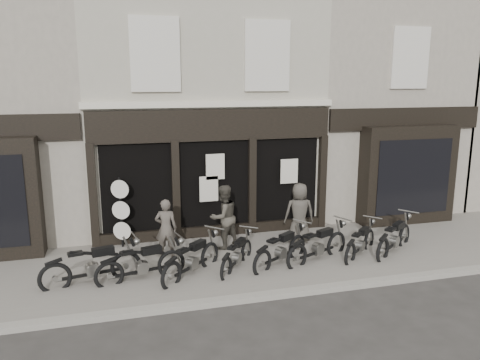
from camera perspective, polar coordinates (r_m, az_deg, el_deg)
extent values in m
plane|color=#2D2B28|center=(11.66, 0.06, -11.77)|extent=(90.00, 90.00, 0.00)
cube|color=slate|center=(12.44, -1.04, -9.89)|extent=(30.00, 4.20, 0.12)
cube|color=gray|center=(10.55, 1.91, -14.09)|extent=(30.00, 0.25, 0.13)
cube|color=#A49D8D|center=(16.54, -5.50, 9.90)|extent=(7.20, 6.00, 8.20)
cube|color=black|center=(13.57, -3.20, 6.71)|extent=(7.10, 0.18, 0.90)
cube|color=black|center=(13.94, -3.16, -1.27)|extent=(6.50, 0.10, 2.95)
cube|color=black|center=(14.23, -3.04, -6.36)|extent=(7.10, 0.20, 0.44)
cube|color=beige|center=(13.55, -3.26, 9.25)|extent=(7.30, 0.22, 0.18)
cube|color=beige|center=(13.31, -10.32, 14.84)|extent=(1.35, 0.12, 2.00)
cube|color=black|center=(13.34, -10.33, 14.83)|extent=(1.05, 0.06, 1.70)
cube|color=beige|center=(13.97, 3.32, 14.87)|extent=(1.35, 0.12, 2.00)
cube|color=black|center=(14.00, 3.28, 14.86)|extent=(1.05, 0.06, 1.70)
cube|color=black|center=(13.58, -17.48, -1.97)|extent=(0.22, 0.22, 3.00)
cube|color=black|center=(13.67, -7.81, -1.43)|extent=(0.22, 0.22, 3.00)
cube|color=black|center=(14.13, 1.47, -0.87)|extent=(0.22, 0.22, 3.00)
cube|color=black|center=(14.94, 9.95, -0.34)|extent=(0.22, 0.22, 3.00)
cube|color=beige|center=(13.61, -3.04, 1.63)|extent=(0.55, 0.04, 0.75)
cube|color=beige|center=(14.31, 6.01, 1.08)|extent=(0.55, 0.04, 0.75)
cube|color=beige|center=(13.71, -3.83, -1.08)|extent=(0.55, 0.04, 0.75)
cube|color=gray|center=(18.70, 14.35, 9.83)|extent=(5.50, 6.00, 8.20)
cube|color=black|center=(16.14, 19.72, 0.60)|extent=(3.20, 0.70, 3.20)
cube|color=black|center=(15.86, 20.43, 0.35)|extent=(2.60, 0.06, 2.40)
cube|color=black|center=(16.15, 19.57, 7.07)|extent=(5.40, 0.16, 0.70)
cube|color=beige|center=(16.12, 20.03, 13.81)|extent=(1.30, 0.10, 1.90)
cube|color=black|center=(16.15, 19.97, 13.81)|extent=(1.00, 0.06, 1.60)
torus|color=black|center=(11.68, -13.72, -10.14)|extent=(0.75, 0.25, 0.75)
torus|color=black|center=(11.47, -21.63, -11.10)|extent=(0.75, 0.25, 0.75)
cube|color=black|center=(11.56, -17.62, -10.84)|extent=(1.29, 0.32, 0.07)
cube|color=gray|center=(11.53, -17.54, -10.42)|extent=(0.30, 0.25, 0.29)
cube|color=black|center=(11.42, -16.36, -8.32)|extent=(0.53, 0.29, 0.19)
cube|color=black|center=(11.32, -19.46, -8.47)|extent=(0.37, 0.28, 0.07)
cylinder|color=gray|center=(11.48, -12.72, -6.62)|extent=(0.17, 0.63, 0.04)
torus|color=black|center=(11.66, -8.38, -10.06)|extent=(0.70, 0.25, 0.70)
torus|color=black|center=(11.29, -15.66, -11.18)|extent=(0.70, 0.25, 0.70)
cube|color=black|center=(11.47, -11.95, -10.82)|extent=(1.21, 0.33, 0.06)
cube|color=gray|center=(11.44, -11.86, -10.42)|extent=(0.28, 0.24, 0.27)
cube|color=black|center=(11.36, -10.74, -8.41)|extent=(0.50, 0.28, 0.18)
cube|color=black|center=(11.20, -13.59, -8.62)|extent=(0.35, 0.27, 0.06)
cylinder|color=gray|center=(11.50, -7.42, -6.74)|extent=(0.17, 0.59, 0.04)
torus|color=black|center=(12.07, -3.73, -9.18)|extent=(0.58, 0.55, 0.70)
torus|color=black|center=(10.98, -8.37, -11.51)|extent=(0.58, 0.55, 0.70)
cube|color=black|center=(11.53, -5.93, -10.49)|extent=(0.93, 0.87, 0.06)
cube|color=gray|center=(11.51, -5.88, -10.07)|extent=(0.31, 0.30, 0.27)
cube|color=black|center=(11.55, -5.16, -7.89)|extent=(0.47, 0.45, 0.18)
cube|color=black|center=(11.12, -6.97, -8.53)|extent=(0.37, 0.36, 0.06)
cylinder|color=gray|center=(12.01, -3.15, -5.82)|extent=(0.43, 0.46, 0.04)
torus|color=black|center=(12.46, 0.74, -8.65)|extent=(0.44, 0.54, 0.62)
torus|color=black|center=(11.32, -1.70, -10.85)|extent=(0.44, 0.54, 0.62)
cube|color=black|center=(11.90, -0.42, -9.86)|extent=(0.69, 0.89, 0.05)
cube|color=gray|center=(11.89, -0.39, -9.51)|extent=(0.26, 0.27, 0.24)
cube|color=black|center=(11.96, 0.01, -7.61)|extent=(0.38, 0.43, 0.15)
cube|color=black|center=(11.50, -0.94, -8.23)|extent=(0.31, 0.33, 0.05)
cylinder|color=gray|center=(12.44, 1.08, -5.76)|extent=(0.44, 0.34, 0.03)
torus|color=black|center=(12.70, 6.94, -8.15)|extent=(0.63, 0.46, 0.70)
torus|color=black|center=(11.58, 2.71, -10.12)|extent=(0.63, 0.46, 0.70)
cube|color=black|center=(12.14, 4.93, -9.28)|extent=(1.04, 0.71, 0.06)
cube|color=gray|center=(12.13, 4.99, -8.89)|extent=(0.31, 0.29, 0.27)
cube|color=black|center=(12.19, 5.71, -6.86)|extent=(0.49, 0.40, 0.17)
cube|color=black|center=(11.74, 4.07, -7.37)|extent=(0.37, 0.34, 0.06)
cylinder|color=gray|center=(12.66, 7.60, -5.01)|extent=(0.36, 0.52, 0.04)
torus|color=black|center=(13.05, 11.63, -7.70)|extent=(0.69, 0.38, 0.72)
torus|color=black|center=(11.97, 6.94, -9.39)|extent=(0.69, 0.38, 0.72)
cube|color=black|center=(12.51, 9.39, -8.70)|extent=(1.16, 0.56, 0.06)
cube|color=gray|center=(12.50, 9.47, -8.31)|extent=(0.31, 0.28, 0.27)
cube|color=black|center=(12.55, 10.30, -6.32)|extent=(0.52, 0.36, 0.18)
cube|color=black|center=(12.11, 8.48, -6.73)|extent=(0.37, 0.32, 0.06)
cylinder|color=gray|center=(13.01, 12.41, -4.58)|extent=(0.28, 0.57, 0.04)
torus|color=black|center=(13.70, 15.42, -7.10)|extent=(0.55, 0.48, 0.64)
torus|color=black|center=(12.48, 13.28, -8.89)|extent=(0.55, 0.48, 0.64)
cube|color=black|center=(13.10, 14.40, -8.11)|extent=(0.89, 0.76, 0.06)
cube|color=gray|center=(13.09, 14.44, -7.78)|extent=(0.28, 0.28, 0.25)
cube|color=black|center=(13.18, 14.87, -6.02)|extent=(0.44, 0.40, 0.16)
cube|color=black|center=(12.69, 14.05, -6.49)|extent=(0.34, 0.33, 0.06)
cylinder|color=gray|center=(13.70, 15.86, -4.39)|extent=(0.38, 0.44, 0.03)
torus|color=black|center=(14.24, 19.34, -6.49)|extent=(0.63, 0.49, 0.71)
torus|color=black|center=(12.89, 16.99, -8.27)|extent=(0.63, 0.49, 0.71)
cube|color=black|center=(13.57, 18.22, -7.50)|extent=(1.04, 0.76, 0.06)
cube|color=gray|center=(13.56, 18.27, -7.15)|extent=(0.31, 0.30, 0.27)
cube|color=black|center=(13.67, 18.76, -5.29)|extent=(0.49, 0.42, 0.18)
cube|color=black|center=(13.13, 17.87, -5.74)|extent=(0.38, 0.35, 0.06)
cylinder|color=gray|center=(14.25, 19.85, -3.61)|extent=(0.38, 0.51, 0.04)
imported|color=#4C453E|center=(12.49, -9.01, -5.83)|extent=(0.64, 0.49, 1.58)
imported|color=#403C33|center=(12.96, -2.01, -4.51)|extent=(1.07, 0.97, 1.79)
imported|color=#413D36|center=(13.50, 7.24, -4.02)|extent=(0.94, 0.70, 1.75)
cylinder|color=black|center=(13.75, -14.07, -8.23)|extent=(0.33, 0.33, 0.06)
cylinder|color=black|center=(13.43, -14.29, -4.11)|extent=(0.06, 0.06, 2.12)
cylinder|color=black|center=(13.22, -14.45, -1.08)|extent=(0.49, 0.24, 0.51)
cylinder|color=beige|center=(13.20, -14.45, -1.10)|extent=(0.48, 0.21, 0.51)
cylinder|color=black|center=(13.37, -14.32, -3.57)|extent=(0.49, 0.24, 0.51)
cylinder|color=beige|center=(13.35, -14.32, -3.60)|extent=(0.48, 0.21, 0.51)
cylinder|color=black|center=(13.54, -14.19, -6.01)|extent=(0.49, 0.24, 0.51)
cylinder|color=beige|center=(13.52, -14.19, -6.04)|extent=(0.48, 0.21, 0.51)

